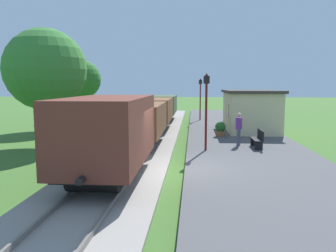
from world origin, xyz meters
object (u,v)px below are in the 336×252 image
(station_hut, at_px, (250,110))
(lamp_post_far, at_px, (200,91))
(lamp_post_near, at_px, (206,97))
(tree_trackside_far, at_px, (57,73))
(freight_train, at_px, (146,116))
(tree_trackside_mid, at_px, (45,70))
(potted_planter, at_px, (220,129))
(bench_near_hut, at_px, (258,139))
(person_waiting, at_px, (239,128))
(tree_field_left, at_px, (82,80))

(station_hut, xyz_separation_m, lamp_post_far, (-3.29, 6.64, 1.15))
(lamp_post_near, bearing_deg, tree_trackside_far, 141.51)
(freight_train, bearing_deg, lamp_post_far, 69.70)
(lamp_post_near, distance_m, tree_trackside_mid, 8.90)
(lamp_post_far, xyz_separation_m, tree_trackside_far, (-10.77, -5.37, 1.45))
(station_hut, relative_size, potted_planter, 6.33)
(lamp_post_far, relative_size, tree_trackside_far, 0.59)
(bench_near_hut, height_order, person_waiting, person_waiting)
(station_hut, bearing_deg, tree_trackside_mid, -155.11)
(freight_train, height_order, person_waiting, freight_train)
(freight_train, xyz_separation_m, person_waiting, (5.27, -3.01, -0.30))
(station_hut, xyz_separation_m, tree_trackside_far, (-14.06, 1.27, 2.59))
(tree_trackside_far, bearing_deg, tree_trackside_mid, -72.30)
(lamp_post_far, bearing_deg, freight_train, -110.30)
(tree_trackside_mid, distance_m, tree_field_left, 13.90)
(freight_train, bearing_deg, person_waiting, -29.73)
(lamp_post_near, relative_size, tree_field_left, 0.65)
(station_hut, height_order, bench_near_hut, station_hut)
(lamp_post_near, bearing_deg, person_waiting, 39.23)
(lamp_post_far, bearing_deg, station_hut, -63.67)
(lamp_post_far, relative_size, tree_field_left, 0.65)
(bench_near_hut, bearing_deg, freight_train, 149.67)
(person_waiting, xyz_separation_m, lamp_post_far, (-1.75, 12.51, 1.62))
(potted_planter, height_order, lamp_post_near, lamp_post_near)
(potted_planter, bearing_deg, lamp_post_near, -103.25)
(freight_train, height_order, station_hut, station_hut)
(person_waiting, relative_size, lamp_post_near, 0.46)
(tree_trackside_mid, bearing_deg, lamp_post_near, -11.68)
(potted_planter, distance_m, lamp_post_far, 9.76)
(lamp_post_near, relative_size, tree_trackside_far, 0.59)
(freight_train, bearing_deg, tree_field_left, 125.07)
(lamp_post_far, bearing_deg, potted_planter, -83.67)
(freight_train, relative_size, lamp_post_near, 7.03)
(tree_trackside_mid, bearing_deg, lamp_post_far, 54.70)
(station_hut, xyz_separation_m, tree_field_left, (-14.51, 8.13, 2.23))
(station_hut, bearing_deg, bench_near_hut, -95.72)
(bench_near_hut, bearing_deg, potted_planter, 113.63)
(freight_train, height_order, lamp_post_far, lamp_post_far)
(lamp_post_near, distance_m, lamp_post_far, 13.94)
(bench_near_hut, xyz_separation_m, tree_trackside_mid, (-11.25, 0.94, 3.49))
(station_hut, bearing_deg, lamp_post_far, 116.33)
(lamp_post_far, relative_size, tree_trackside_mid, 0.58)
(bench_near_hut, relative_size, potted_planter, 1.64)
(freight_train, xyz_separation_m, bench_near_hut, (6.15, -3.60, -0.76))
(tree_field_left, bearing_deg, station_hut, -29.25)
(freight_train, distance_m, person_waiting, 6.07)
(bench_near_hut, bearing_deg, tree_trackside_mid, 175.21)
(potted_planter, height_order, tree_trackside_far, tree_trackside_far)
(tree_field_left, bearing_deg, tree_trackside_mid, -79.13)
(bench_near_hut, relative_size, person_waiting, 0.88)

